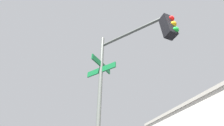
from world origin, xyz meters
TOP-DOWN VIEW (x-y plane):
  - traffic_signal_near at (-6.10, -5.97)m, footprint 2.55×1.93m

SIDE VIEW (x-z plane):
  - traffic_signal_near at x=-6.10m, z-range 1.11..6.56m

